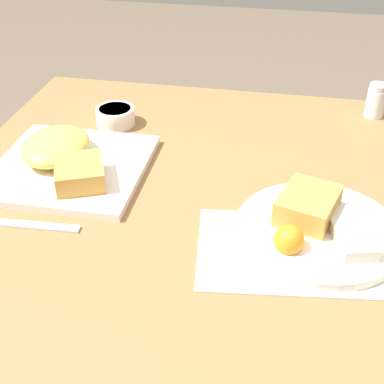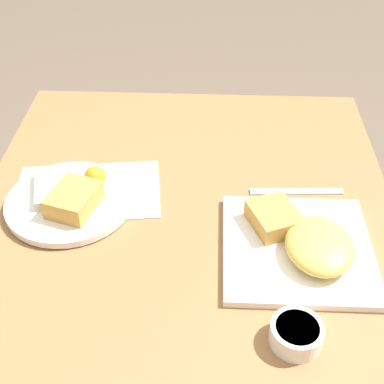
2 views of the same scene
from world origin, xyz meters
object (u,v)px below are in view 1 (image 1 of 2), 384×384
Objects in this scene: plate_square_near at (66,160)px; plate_oval_far at (316,225)px; salt_shaker at (376,102)px; butter_knife at (20,224)px; sauce_ramekin at (115,116)px.

plate_oval_far is (0.11, 0.44, -0.00)m from plate_square_near.
salt_shaker reaches higher than butter_knife.
plate_oval_far is at bearing 53.95° from sauce_ramekin.
plate_square_near is 1.07× the size of plate_oval_far.
salt_shaker is (-0.44, 0.12, 0.01)m from plate_oval_far.
sauce_ramekin reaches higher than butter_knife.
plate_square_near is 0.45m from plate_oval_far.
plate_square_near reaches higher than plate_oval_far.
sauce_ramekin is 0.36m from butter_knife.
plate_oval_far is 3.45× the size of salt_shaker.
sauce_ramekin is at bearing -74.91° from salt_shaker.
butter_knife is at bearing -6.40° from sauce_ramekin.
butter_knife is at bearing -82.16° from plate_oval_far.
plate_square_near is 3.29× the size of sauce_ramekin.
plate_oval_far is 0.46m from salt_shaker.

